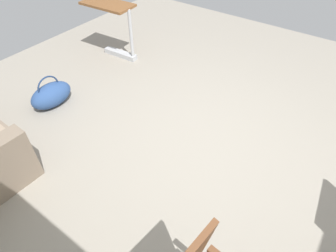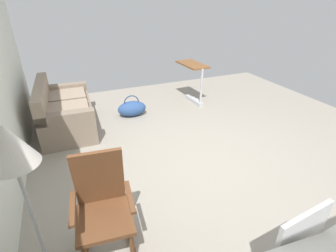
# 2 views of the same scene
# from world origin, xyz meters

# --- Properties ---
(ground_plane) EXTENTS (7.24, 7.24, 0.00)m
(ground_plane) POSITION_xyz_m (0.00, 0.00, 0.00)
(ground_plane) COLOR gray
(overbed_table) EXTENTS (0.86, 0.45, 0.84)m
(overbed_table) POSITION_xyz_m (2.18, -0.96, 0.53)
(overbed_table) COLOR #B2B5BA
(overbed_table) RESTS_ON ground
(duffel_bag) EXTENTS (0.34, 0.57, 0.43)m
(duffel_bag) POSITION_xyz_m (1.97, 0.51, 0.15)
(duffel_bag) COLOR #2D4C84
(duffel_bag) RESTS_ON ground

